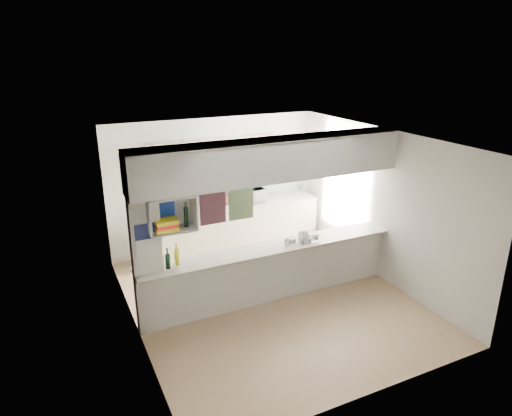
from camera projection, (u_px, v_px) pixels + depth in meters
floor at (270, 299)px, 7.34m from camera, size 4.80×4.80×0.00m
ceiling at (272, 139)px, 6.48m from camera, size 4.80×4.80×0.00m
wall_back at (215, 184)px, 8.96m from camera, size 4.20×0.00×4.20m
wall_left at (131, 249)px, 6.06m from camera, size 0.00×4.80×4.80m
wall_right at (381, 205)px, 7.77m from camera, size 0.00×4.80×4.80m
servery_partition at (261, 203)px, 6.72m from camera, size 4.20×0.50×2.60m
cubby_shelf at (169, 215)px, 6.09m from camera, size 0.65×0.35×0.50m
kitchen_run at (228, 210)px, 8.96m from camera, size 3.60×0.63×2.24m
microwave at (252, 195)px, 9.06m from camera, size 0.52×0.36×0.28m
bowl at (250, 187)px, 9.01m from camera, size 0.23×0.23×0.06m
dish_rack at (305, 237)px, 7.21m from camera, size 0.38×0.30×0.19m
cup at (287, 242)px, 7.08m from camera, size 0.13×0.13×0.09m
wine_bottles at (172, 258)px, 6.38m from camera, size 0.22×0.15×0.33m
plastic_tubs at (302, 239)px, 7.27m from camera, size 0.53×0.22×0.07m
utensil_jar at (186, 208)px, 8.57m from camera, size 0.09×0.09×0.13m
knife_block at (227, 200)px, 8.92m from camera, size 0.09×0.08×0.19m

